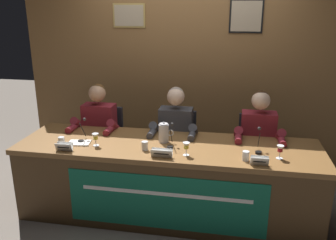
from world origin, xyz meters
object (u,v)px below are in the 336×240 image
water_cup_right (246,156)px  microphone_right (259,144)px  chair_left (105,146)px  panelist_center (175,135)px  chair_right (255,157)px  nameplate_center (162,153)px  juice_glass_right (280,150)px  microphone_center (171,139)px  nameplate_right (260,161)px  juice_glass_center (186,146)px  conference_table (166,172)px  water_pitcher_central (164,133)px  water_cup_left (62,142)px  water_cup_center (145,146)px  nameplate_left (64,147)px  document_stack_left (79,143)px  chair_center (177,151)px  panelist_left (97,130)px  juice_glass_left (96,137)px  panelist_right (258,140)px  microphone_left (82,134)px

water_cup_right → microphone_right: microphone_right is taller
chair_left → panelist_center: (0.89, -0.20, 0.28)m
panelist_center → chair_right: panelist_center is taller
nameplate_center → juice_glass_right: juice_glass_right is taller
microphone_center → nameplate_right: (0.81, -0.28, -0.03)m
juice_glass_center → chair_right: (0.68, 0.84, -0.41)m
conference_table → water_pitcher_central: 0.38m
water_cup_left → nameplate_center: size_ratio=0.44×
nameplate_center → water_cup_right: water_cup_right is taller
panelist_center → juice_glass_center: panelist_center is taller
panelist_center → water_pitcher_central: bearing=-98.6°
water_cup_center → nameplate_right: water_cup_center is taller
nameplate_left → chair_right: bearing=27.4°
nameplate_right → document_stack_left: size_ratio=0.66×
nameplate_left → chair_right: 2.07m
microphone_right → chair_center: bearing=143.3°
panelist_left → chair_center: size_ratio=1.37×
water_cup_right → microphone_center: bearing=164.4°
conference_table → chair_left: bearing=141.1°
juice_glass_left → panelist_right: panelist_right is taller
chair_left → nameplate_center: (0.89, -0.92, 0.36)m
juice_glass_left → nameplate_center: size_ratio=0.64×
nameplate_left → microphone_left: 0.28m
water_cup_center → water_cup_right: same height
juice_glass_left → microphone_right: size_ratio=0.57×
juice_glass_right → panelist_right: bearing=104.8°
panelist_right → juice_glass_right: 0.60m
juice_glass_center → microphone_right: 0.68m
nameplate_left → microphone_left: microphone_left is taller
chair_left → juice_glass_left: 0.89m
panelist_right → water_pitcher_central: size_ratio=5.81×
panelist_center → juice_glass_center: (0.21, -0.64, 0.13)m
chair_right → nameplate_right: (-0.04, -0.94, 0.36)m
nameplate_center → juice_glass_left: bearing=166.9°
nameplate_left → juice_glass_left: juice_glass_left is taller
juice_glass_left → panelist_right: (1.57, 0.56, -0.13)m
nameplate_right → panelist_center: bearing=139.0°
water_cup_left → nameplate_right: size_ratio=0.56×
juice_glass_center → water_cup_right: juice_glass_center is taller
chair_left → microphone_left: (0.02, -0.66, 0.40)m
panelist_center → nameplate_center: panelist_center is taller
microphone_left → chair_right: size_ratio=0.24×
chair_left → nameplate_center: size_ratio=4.63×
chair_right → microphone_center: bearing=-142.2°
microphone_left → water_pitcher_central: microphone_left is taller
microphone_left → juice_glass_center: bearing=-9.3°
panelist_center → water_pitcher_central: 0.38m
microphone_center → nameplate_right: 0.86m
water_cup_right → microphone_right: 0.25m
water_cup_left → juice_glass_left: bearing=9.0°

